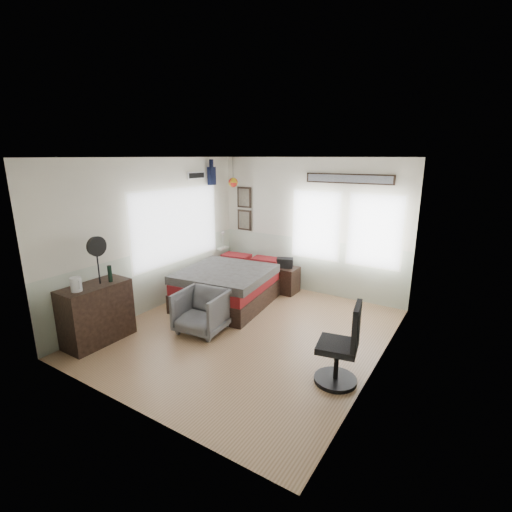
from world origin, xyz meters
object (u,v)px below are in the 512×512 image
Objects in this scene: dresser at (97,313)px; task_chair at (342,351)px; nightstand at (284,280)px; armchair at (202,311)px; bed at (231,284)px.

dresser is 3.59m from task_chair.
dresser is 0.95× the size of task_chair.
armchair is at bearing -96.80° from nightstand.
nightstand is at bearing 67.67° from dresser.
bed is at bearing 140.57° from task_chair.
bed is 2.51m from dresser.
dresser is (-0.74, -2.40, 0.12)m from bed.
nightstand is at bearing 119.52° from task_chair.
armchair is 2.37m from task_chair.
dresser is 1.88× the size of nightstand.
dresser reaches higher than armchair.
bed is 2.17× the size of task_chair.
dresser is at bearing -142.08° from armchair.
nightstand is at bearing 76.56° from armchair.
dresser is 1.56m from armchair.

